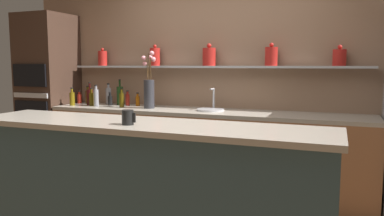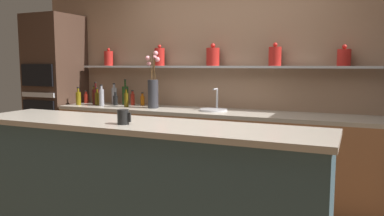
{
  "view_description": "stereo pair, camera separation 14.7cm",
  "coord_description": "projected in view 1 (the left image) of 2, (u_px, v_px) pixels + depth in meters",
  "views": [
    {
      "loc": [
        1.3,
        -2.71,
        1.43
      ],
      "look_at": [
        0.07,
        0.44,
        1.04
      ],
      "focal_mm": 35.0,
      "sensor_mm": 36.0,
      "label": 1
    },
    {
      "loc": [
        1.43,
        -2.65,
        1.43
      ],
      "look_at": [
        0.07,
        0.44,
        1.04
      ],
      "focal_mm": 35.0,
      "sensor_mm": 36.0,
      "label": 2
    }
  ],
  "objects": [
    {
      "name": "bottle_sauce_4",
      "position": [
        110.0,
        100.0,
        4.73
      ],
      "size": [
        0.06,
        0.06,
        0.17
      ],
      "color": "black",
      "rests_on": "back_counter_unit"
    },
    {
      "name": "bottle_wine_0",
      "position": [
        120.0,
        95.0,
        4.78
      ],
      "size": [
        0.08,
        0.08,
        0.33
      ],
      "color": "#193814",
      "rests_on": "back_counter_unit"
    },
    {
      "name": "back_wall_unit",
      "position": [
        221.0,
        76.0,
        4.47
      ],
      "size": [
        5.2,
        0.28,
        2.6
      ],
      "color": "#937056",
      "rests_on": "ground_plane"
    },
    {
      "name": "bottle_oil_11",
      "position": [
        92.0,
        99.0,
        4.69
      ],
      "size": [
        0.06,
        0.06,
        0.23
      ],
      "color": "#47380A",
      "rests_on": "back_counter_unit"
    },
    {
      "name": "bottle_spirit_3",
      "position": [
        109.0,
        96.0,
        4.85
      ],
      "size": [
        0.07,
        0.07,
        0.27
      ],
      "color": "gray",
      "rests_on": "back_counter_unit"
    },
    {
      "name": "bottle_sauce_6",
      "position": [
        128.0,
        99.0,
        4.71
      ],
      "size": [
        0.05,
        0.05,
        0.19
      ],
      "color": "maroon",
      "rests_on": "back_counter_unit"
    },
    {
      "name": "island_counter",
      "position": [
        143.0,
        191.0,
        2.74
      ],
      "size": [
        2.73,
        0.61,
        1.02
      ],
      "color": "#334C56",
      "rests_on": "ground_plane"
    },
    {
      "name": "bottle_sauce_9",
      "position": [
        138.0,
        100.0,
        4.69
      ],
      "size": [
        0.05,
        0.05,
        0.17
      ],
      "color": "#9E4C0A",
      "rests_on": "back_counter_unit"
    },
    {
      "name": "bottle_wine_1",
      "position": [
        90.0,
        97.0,
        4.76
      ],
      "size": [
        0.08,
        0.08,
        0.29
      ],
      "color": "#380C0C",
      "rests_on": "back_counter_unit"
    },
    {
      "name": "bottle_oil_2",
      "position": [
        72.0,
        98.0,
        4.72
      ],
      "size": [
        0.06,
        0.06,
        0.23
      ],
      "color": "brown",
      "rests_on": "back_counter_unit"
    },
    {
      "name": "sink_fixture",
      "position": [
        211.0,
        109.0,
        4.19
      ],
      "size": [
        0.31,
        0.31,
        0.25
      ],
      "color": "#B7B7BC",
      "rests_on": "back_counter_unit"
    },
    {
      "name": "bottle_oil_10",
      "position": [
        122.0,
        100.0,
        4.5
      ],
      "size": [
        0.06,
        0.06,
        0.23
      ],
      "color": "#47380A",
      "rests_on": "back_counter_unit"
    },
    {
      "name": "bottle_sauce_5",
      "position": [
        80.0,
        98.0,
        4.96
      ],
      "size": [
        0.06,
        0.06,
        0.17
      ],
      "color": "maroon",
      "rests_on": "back_counter_unit"
    },
    {
      "name": "oven_tower",
      "position": [
        49.0,
        94.0,
        4.99
      ],
      "size": [
        0.61,
        0.64,
        2.09
      ],
      "color": "#3D281E",
      "rests_on": "ground_plane"
    },
    {
      "name": "bottle_oil_7",
      "position": [
        88.0,
        96.0,
        4.95
      ],
      "size": [
        0.06,
        0.06,
        0.24
      ],
      "color": "#47380A",
      "rests_on": "back_counter_unit"
    },
    {
      "name": "flower_vase",
      "position": [
        149.0,
        89.0,
        4.4
      ],
      "size": [
        0.16,
        0.15,
        0.67
      ],
      "color": "#2D2D33",
      "rests_on": "back_counter_unit"
    },
    {
      "name": "back_counter_unit",
      "position": [
        201.0,
        150.0,
        4.28
      ],
      "size": [
        3.68,
        0.62,
        0.92
      ],
      "color": "#99603D",
      "rests_on": "ground_plane"
    },
    {
      "name": "coffee_mug",
      "position": [
        128.0,
        117.0,
        2.58
      ],
      "size": [
        0.1,
        0.08,
        0.1
      ],
      "color": "black",
      "rests_on": "island_counter"
    },
    {
      "name": "bottle_spirit_8",
      "position": [
        96.0,
        97.0,
        4.62
      ],
      "size": [
        0.06,
        0.06,
        0.27
      ],
      "color": "gray",
      "rests_on": "back_counter_unit"
    }
  ]
}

